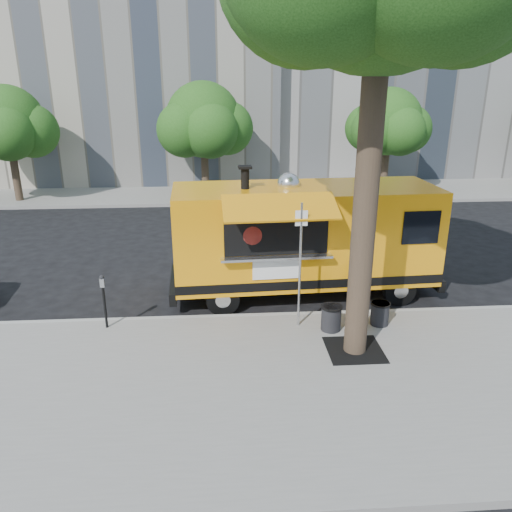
{
  "coord_description": "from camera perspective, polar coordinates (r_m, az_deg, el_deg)",
  "views": [
    {
      "loc": [
        -0.21,
        -12.16,
        5.74
      ],
      "look_at": [
        0.65,
        0.0,
        1.38
      ],
      "focal_mm": 35.0,
      "sensor_mm": 36.0,
      "label": 1
    }
  ],
  "objects": [
    {
      "name": "ground",
      "position": [
        13.45,
        -2.76,
        -5.6
      ],
      "size": [
        120.0,
        120.0,
        0.0
      ],
      "primitive_type": "plane",
      "color": "black",
      "rests_on": "ground"
    },
    {
      "name": "sidewalk",
      "position": [
        9.93,
        -2.17,
        -15.08
      ],
      "size": [
        60.0,
        6.0,
        0.15
      ],
      "primitive_type": "cube",
      "color": "gray",
      "rests_on": "ground"
    },
    {
      "name": "curb",
      "position": [
        12.58,
        -2.66,
        -7.09
      ],
      "size": [
        60.0,
        0.14,
        0.16
      ],
      "primitive_type": "cube",
      "color": "#999993",
      "rests_on": "ground"
    },
    {
      "name": "far_sidewalk",
      "position": [
        26.28,
        -3.5,
        7.2
      ],
      "size": [
        60.0,
        5.0,
        0.15
      ],
      "primitive_type": "cube",
      "color": "gray",
      "rests_on": "ground"
    },
    {
      "name": "building_mid",
      "position": [
        37.46,
        16.69,
        25.47
      ],
      "size": [
        20.0,
        14.0,
        20.0
      ],
      "primitive_type": "cube",
      "color": "gray",
      "rests_on": "ground"
    },
    {
      "name": "tree_well",
      "position": [
        11.26,
        11.18,
        -10.47
      ],
      "size": [
        1.2,
        1.2,
        0.02
      ],
      "primitive_type": "cube",
      "color": "black",
      "rests_on": "sidewalk"
    },
    {
      "name": "far_tree_a",
      "position": [
        26.42,
        -26.54,
        13.43
      ],
      "size": [
        3.42,
        3.42,
        5.36
      ],
      "color": "#33261C",
      "rests_on": "far_sidewalk"
    },
    {
      "name": "far_tree_b",
      "position": [
        24.95,
        -6.04,
        15.2
      ],
      "size": [
        3.6,
        3.6,
        5.5
      ],
      "color": "#33261C",
      "rests_on": "far_sidewalk"
    },
    {
      "name": "far_tree_c",
      "position": [
        25.98,
        14.9,
        14.59
      ],
      "size": [
        3.24,
        3.24,
        5.21
      ],
      "color": "#33261C",
      "rests_on": "far_sidewalk"
    },
    {
      "name": "sign_post",
      "position": [
        11.44,
        5.07,
        -0.28
      ],
      "size": [
        0.28,
        0.06,
        3.0
      ],
      "color": "silver",
      "rests_on": "sidewalk"
    },
    {
      "name": "parking_meter",
      "position": [
        12.14,
        -17.02,
        -4.31
      ],
      "size": [
        0.11,
        0.11,
        1.33
      ],
      "color": "black",
      "rests_on": "sidewalk"
    },
    {
      "name": "food_truck",
      "position": [
        13.53,
        5.43,
        2.21
      ],
      "size": [
        7.39,
        3.66,
        3.61
      ],
      "rotation": [
        0.0,
        0.0,
        0.05
      ],
      "color": "#FB9B0D",
      "rests_on": "ground"
    },
    {
      "name": "trash_bin_left",
      "position": [
        11.86,
        8.58,
        -6.92
      ],
      "size": [
        0.5,
        0.5,
        0.6
      ],
      "color": "black",
      "rests_on": "sidewalk"
    },
    {
      "name": "trash_bin_right",
      "position": [
        12.34,
        13.98,
        -6.31
      ],
      "size": [
        0.47,
        0.47,
        0.56
      ],
      "color": "black",
      "rests_on": "sidewalk"
    }
  ]
}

